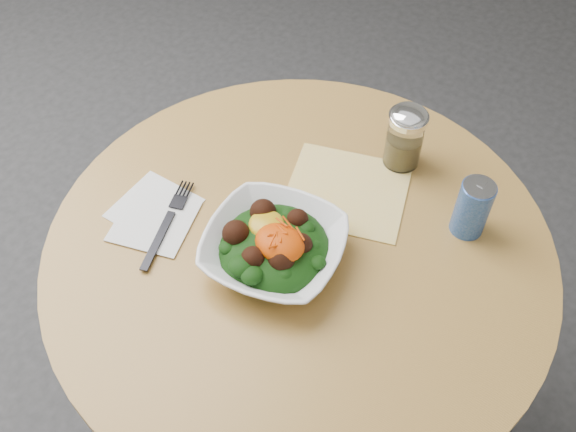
% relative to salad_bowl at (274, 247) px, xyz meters
% --- Properties ---
extents(ground, '(6.00, 6.00, 0.00)m').
position_rel_salad_bowl_xyz_m(ground, '(0.02, 0.05, -0.78)').
color(ground, '#2B2B2E').
rests_on(ground, ground).
extents(table, '(0.90, 0.90, 0.75)m').
position_rel_salad_bowl_xyz_m(table, '(0.02, 0.05, -0.23)').
color(table, black).
rests_on(table, ground).
extents(cloth_napkin, '(0.27, 0.26, 0.00)m').
position_rel_salad_bowl_xyz_m(cloth_napkin, '(0.02, 0.20, -0.03)').
color(cloth_napkin, '#DDA20B').
rests_on(cloth_napkin, table).
extents(paper_napkins, '(0.18, 0.18, 0.00)m').
position_rel_salad_bowl_xyz_m(paper_napkins, '(-0.24, -0.05, -0.03)').
color(paper_napkins, white).
rests_on(paper_napkins, table).
extents(salad_bowl, '(0.28, 0.28, 0.09)m').
position_rel_salad_bowl_xyz_m(salad_bowl, '(0.00, 0.00, 0.00)').
color(salad_bowl, white).
rests_on(salad_bowl, table).
extents(fork, '(0.09, 0.20, 0.00)m').
position_rel_salad_bowl_xyz_m(fork, '(-0.20, -0.05, -0.03)').
color(fork, black).
rests_on(fork, table).
extents(spice_shaker, '(0.07, 0.07, 0.13)m').
position_rel_salad_bowl_xyz_m(spice_shaker, '(0.07, 0.33, 0.03)').
color(spice_shaker, silver).
rests_on(spice_shaker, table).
extents(beverage_can, '(0.06, 0.06, 0.12)m').
position_rel_salad_bowl_xyz_m(beverage_can, '(0.24, 0.25, 0.02)').
color(beverage_can, '#0D3798').
rests_on(beverage_can, table).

